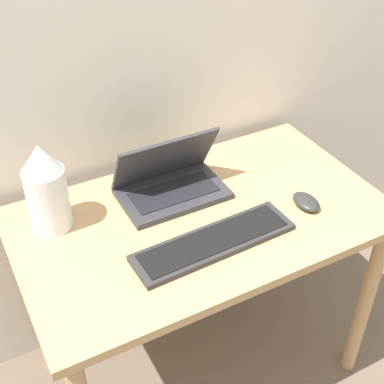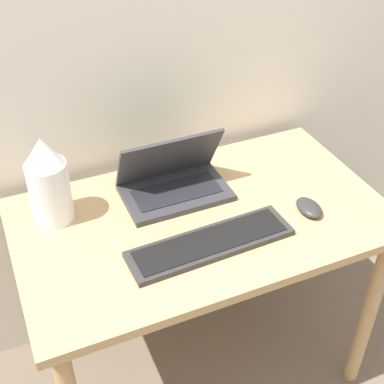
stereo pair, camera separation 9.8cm
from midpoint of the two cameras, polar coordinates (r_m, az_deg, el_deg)
wall_back at (r=1.67m, az=-7.35°, el=18.80°), size 6.00×0.05×2.50m
desk at (r=1.67m, az=-0.67°, el=-5.33°), size 1.11×0.65×0.75m
laptop at (r=1.66m, az=-4.08°, el=1.12°), size 0.33×0.21×0.20m
keyboard at (r=1.50m, az=0.47°, el=-5.40°), size 0.48×0.15×0.02m
mouse at (r=1.65m, az=10.43°, el=-1.07°), size 0.07×0.10×0.03m
vase at (r=1.55m, az=-17.09°, el=0.37°), size 0.12×0.12×0.27m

